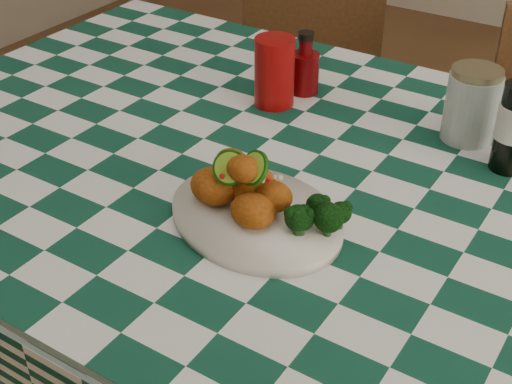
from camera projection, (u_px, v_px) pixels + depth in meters
The scene contains 8 objects.
dining_table at pixel (294, 337), 1.43m from camera, with size 1.66×1.06×0.79m, color #0F402F, non-canonical shape.
plate at pixel (256, 217), 1.08m from camera, with size 0.29×0.23×0.02m, color silver, non-canonical shape.
fried_chicken_pile at pixel (247, 183), 1.06m from camera, with size 0.15×0.11×0.09m, color #AE5010, non-canonical shape.
broccoli_side at pixel (320, 216), 1.03m from camera, with size 0.07×0.07×0.05m, color black, non-canonical shape.
red_tumbler at pixel (274, 72), 1.38m from camera, with size 0.08×0.08×0.14m, color #8B0707.
ketchup_bottle at pixel (305, 63), 1.43m from camera, with size 0.06×0.06×0.13m, color #5D0406, non-canonical shape.
mason_jar at pixel (472, 104), 1.27m from camera, with size 0.09×0.09×0.14m, color #B2BCBA, non-canonical shape.
wooden_chair_left at pixel (301, 107), 2.10m from camera, with size 0.43×0.45×0.94m, color #472814, non-canonical shape.
Camera 1 is at (0.49, -0.90, 1.43)m, focal length 50.00 mm.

